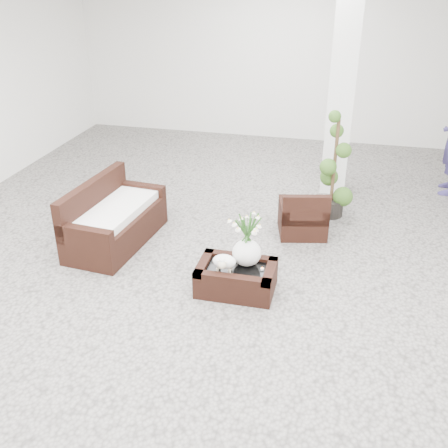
% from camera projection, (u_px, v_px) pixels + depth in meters
% --- Properties ---
extents(ground, '(11.00, 11.00, 0.00)m').
position_uv_depth(ground, '(226.00, 263.00, 6.79)').
color(ground, gray).
rests_on(ground, ground).
extents(column, '(0.40, 0.40, 3.50)m').
position_uv_depth(column, '(342.00, 86.00, 8.18)').
color(column, white).
rests_on(column, ground).
extents(coffee_table, '(0.90, 0.60, 0.31)m').
position_uv_depth(coffee_table, '(236.00, 279.00, 6.17)').
color(coffee_table, black).
rests_on(coffee_table, ground).
extents(sheep_figurine, '(0.28, 0.23, 0.21)m').
position_uv_depth(sheep_figurine, '(224.00, 263.00, 5.99)').
color(sheep_figurine, white).
rests_on(sheep_figurine, coffee_table).
extents(planter_narcissus, '(0.44, 0.44, 0.80)m').
position_uv_depth(planter_narcissus, '(247.00, 234.00, 5.99)').
color(planter_narcissus, white).
rests_on(planter_narcissus, coffee_table).
extents(tealight, '(0.04, 0.04, 0.03)m').
position_uv_depth(tealight, '(262.00, 269.00, 6.05)').
color(tealight, white).
rests_on(tealight, coffee_table).
extents(armchair, '(0.77, 0.75, 0.69)m').
position_uv_depth(armchair, '(303.00, 211.00, 7.39)').
color(armchair, black).
rests_on(armchair, ground).
extents(loveseat, '(0.93, 1.69, 0.87)m').
position_uv_depth(loveseat, '(115.00, 214.00, 7.11)').
color(loveseat, black).
rests_on(loveseat, ground).
extents(topiary, '(0.43, 0.43, 1.60)m').
position_uv_depth(topiary, '(334.00, 166.00, 7.72)').
color(topiary, '#2D4F19').
rests_on(topiary, ground).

